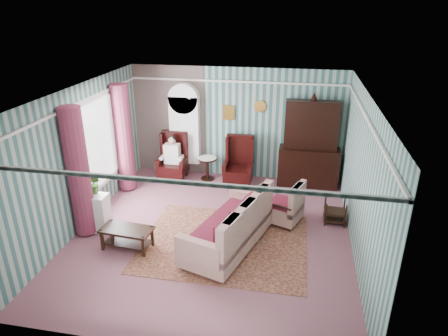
% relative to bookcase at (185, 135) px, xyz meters
% --- Properties ---
extents(floor, '(6.00, 6.00, 0.00)m').
position_rel_bookcase_xyz_m(floor, '(1.35, -2.84, -1.12)').
color(floor, '#8E5360').
rests_on(floor, ground).
extents(room_shell, '(5.53, 6.02, 2.91)m').
position_rel_bookcase_xyz_m(room_shell, '(0.73, -2.66, 0.89)').
color(room_shell, '#35615F').
rests_on(room_shell, ground).
extents(bookcase, '(0.80, 0.28, 2.24)m').
position_rel_bookcase_xyz_m(bookcase, '(0.00, 0.00, 0.00)').
color(bookcase, white).
rests_on(bookcase, floor).
extents(dresser_hutch, '(1.50, 0.56, 2.36)m').
position_rel_bookcase_xyz_m(dresser_hutch, '(3.25, -0.12, 0.06)').
color(dresser_hutch, black).
rests_on(dresser_hutch, floor).
extents(wingback_left, '(0.76, 0.80, 1.25)m').
position_rel_bookcase_xyz_m(wingback_left, '(-0.25, -0.39, -0.50)').
color(wingback_left, black).
rests_on(wingback_left, floor).
extents(wingback_right, '(0.76, 0.80, 1.25)m').
position_rel_bookcase_xyz_m(wingback_right, '(1.50, -0.39, -0.50)').
color(wingback_right, black).
rests_on(wingback_right, floor).
extents(seated_woman, '(0.44, 0.40, 1.18)m').
position_rel_bookcase_xyz_m(seated_woman, '(-0.25, -0.39, -0.53)').
color(seated_woman, white).
rests_on(seated_woman, floor).
extents(round_side_table, '(0.50, 0.50, 0.60)m').
position_rel_bookcase_xyz_m(round_side_table, '(0.65, -0.24, -0.82)').
color(round_side_table, black).
rests_on(round_side_table, floor).
extents(nest_table, '(0.45, 0.38, 0.54)m').
position_rel_bookcase_xyz_m(nest_table, '(3.82, -1.94, -0.85)').
color(nest_table, black).
rests_on(nest_table, floor).
extents(plant_stand, '(0.55, 0.35, 0.80)m').
position_rel_bookcase_xyz_m(plant_stand, '(-1.05, -3.14, -0.72)').
color(plant_stand, white).
rests_on(plant_stand, floor).
extents(rug, '(3.20, 2.60, 0.01)m').
position_rel_bookcase_xyz_m(rug, '(1.65, -3.14, -1.11)').
color(rug, '#4F1A1D').
rests_on(rug, floor).
extents(sofa, '(1.56, 2.39, 1.04)m').
position_rel_bookcase_xyz_m(sofa, '(1.73, -3.28, -0.60)').
color(sofa, beige).
rests_on(sofa, floor).
extents(floral_armchair, '(1.06, 1.03, 1.03)m').
position_rel_bookcase_xyz_m(floral_armchair, '(2.73, -2.10, -0.61)').
color(floral_armchair, '#B6A58D').
rests_on(floral_armchair, floor).
extents(coffee_table, '(1.02, 0.56, 0.43)m').
position_rel_bookcase_xyz_m(coffee_table, '(-0.15, -3.65, -0.91)').
color(coffee_table, black).
rests_on(coffee_table, floor).
extents(potted_plant_a, '(0.45, 0.42, 0.40)m').
position_rel_bookcase_xyz_m(potted_plant_a, '(-1.12, -3.23, -0.12)').
color(potted_plant_a, '#214D18').
rests_on(potted_plant_a, plant_stand).
extents(potted_plant_b, '(0.28, 0.25, 0.43)m').
position_rel_bookcase_xyz_m(potted_plant_b, '(-1.02, -3.06, -0.11)').
color(potted_plant_b, '#245219').
rests_on(potted_plant_b, plant_stand).
extents(potted_plant_c, '(0.23, 0.23, 0.39)m').
position_rel_bookcase_xyz_m(potted_plant_c, '(-1.14, -3.09, -0.12)').
color(potted_plant_c, '#195119').
rests_on(potted_plant_c, plant_stand).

